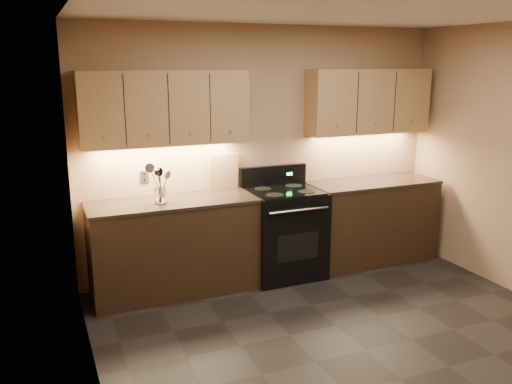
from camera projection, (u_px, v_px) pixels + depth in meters
floor at (365, 350)px, 4.29m from camera, size 4.00×4.00×0.00m
ceiling at (383, 5)px, 3.68m from camera, size 4.00×4.00×0.00m
wall_back at (265, 151)px, 5.78m from camera, size 4.00×0.04×2.60m
wall_left at (92, 220)px, 3.23m from camera, size 0.04×4.00×2.60m
counter_left at (174, 247)px, 5.29m from camera, size 1.62×0.62×0.93m
counter_right at (370, 221)px, 6.15m from camera, size 1.46×0.62×0.93m
stove at (284, 232)px, 5.71m from camera, size 0.76×0.68×1.14m
upper_cab_left at (165, 108)px, 5.11m from camera, size 1.60×0.30×0.70m
upper_cab_right at (368, 101)px, 5.97m from camera, size 1.44×0.30×0.70m
outlet_plate at (144, 177)px, 5.33m from camera, size 0.08×0.01×0.12m
utensil_crock at (161, 196)px, 5.09m from camera, size 0.13×0.13×0.14m
cutting_board at (224, 171)px, 5.61m from camera, size 0.31×0.08×0.38m
wooden_spoon at (158, 186)px, 5.03m from camera, size 0.17×0.08×0.30m
black_spoon at (160, 184)px, 5.08m from camera, size 0.07×0.10×0.33m
steel_spatula at (164, 184)px, 5.08m from camera, size 0.17×0.14×0.35m
steel_skimmer at (164, 182)px, 5.06m from camera, size 0.22×0.12×0.38m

